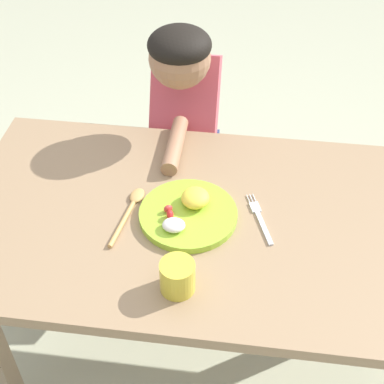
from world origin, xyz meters
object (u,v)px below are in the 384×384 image
Objects in this scene: plate at (188,213)px; person at (185,139)px; spoon at (131,208)px; drinking_cup at (177,277)px; fork at (260,219)px.

person is at bearing 98.98° from plate.
spoon is 0.50m from person.
drinking_cup is at bearing 96.63° from person.
plate is at bearing -83.39° from spoon.
person is (-0.26, 0.47, -0.12)m from fork.
fork is at bearing 54.11° from drinking_cup.
drinking_cup reaches higher than spoon.
spoon is 0.29m from drinking_cup.
drinking_cup is at bearing -88.29° from plate.
fork is 0.31m from drinking_cup.
drinking_cup is (0.16, -0.24, 0.03)m from spoon.
drinking_cup is at bearing -136.79° from spoon.
spoon is at bearing 177.54° from plate.
spoon is 2.71× the size of drinking_cup.
spoon is 0.22× the size of person.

